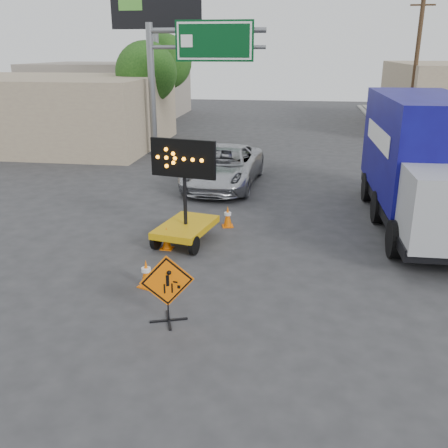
% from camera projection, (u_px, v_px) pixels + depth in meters
% --- Properties ---
extents(ground, '(100.00, 100.00, 0.00)m').
position_uv_depth(ground, '(218.00, 343.00, 9.90)').
color(ground, '#2D2D30').
rests_on(ground, ground).
extents(curb_right, '(0.40, 60.00, 0.12)m').
position_uv_depth(curb_right, '(426.00, 175.00, 22.84)').
color(curb_right, gray).
rests_on(curb_right, ground).
extents(storefront_left_near, '(14.00, 10.00, 4.00)m').
position_uv_depth(storefront_left_near, '(42.00, 111.00, 29.88)').
color(storefront_left_near, tan).
rests_on(storefront_left_near, ground).
extents(storefront_left_far, '(12.00, 10.00, 4.40)m').
position_uv_depth(storefront_left_far, '(110.00, 90.00, 43.02)').
color(storefront_left_far, gray).
rests_on(storefront_left_far, ground).
extents(highway_gantry, '(6.18, 0.38, 6.90)m').
position_uv_depth(highway_gantry, '(189.00, 58.00, 25.60)').
color(highway_gantry, slate).
rests_on(highway_gantry, ground).
extents(billboard, '(6.10, 0.54, 9.85)m').
position_uv_depth(billboard, '(156.00, 19.00, 32.78)').
color(billboard, slate).
rests_on(billboard, ground).
extents(utility_pole_far, '(1.80, 0.26, 9.00)m').
position_uv_depth(utility_pole_far, '(416.00, 64.00, 29.59)').
color(utility_pole_far, '#442F1D').
rests_on(utility_pole_far, ground).
extents(tree_left_near, '(3.71, 3.71, 6.03)m').
position_uv_depth(tree_left_near, '(146.00, 73.00, 30.18)').
color(tree_left_near, '#442F1D').
rests_on(tree_left_near, ground).
extents(tree_left_far, '(4.10, 4.10, 6.66)m').
position_uv_depth(tree_left_far, '(165.00, 62.00, 37.64)').
color(tree_left_far, '#442F1D').
rests_on(tree_left_far, ground).
extents(construction_sign, '(1.09, 0.78, 1.52)m').
position_uv_depth(construction_sign, '(167.00, 287.00, 10.42)').
color(construction_sign, black).
rests_on(construction_sign, ground).
extents(arrow_board, '(1.96, 2.42, 3.13)m').
position_uv_depth(arrow_board, '(186.00, 221.00, 14.80)').
color(arrow_board, '#C9950B').
rests_on(arrow_board, ground).
extents(pickup_truck, '(3.08, 6.09, 1.65)m').
position_uv_depth(pickup_truck, '(224.00, 166.00, 21.04)').
color(pickup_truck, '#B1B3B9').
rests_on(pickup_truck, ground).
extents(box_truck, '(2.90, 8.72, 4.13)m').
position_uv_depth(box_truck, '(422.00, 169.00, 15.97)').
color(box_truck, black).
rests_on(box_truck, ground).
extents(cone_a, '(0.46, 0.46, 0.71)m').
position_uv_depth(cone_a, '(146.00, 273.00, 12.13)').
color(cone_a, '#F26505').
rests_on(cone_a, ground).
extents(cone_b, '(0.36, 0.36, 0.67)m').
position_uv_depth(cone_b, '(167.00, 238.00, 14.45)').
color(cone_b, '#F26505').
rests_on(cone_b, ground).
extents(cone_c, '(0.43, 0.43, 0.69)m').
position_uv_depth(cone_c, '(228.00, 216.00, 16.27)').
color(cone_c, '#F26505').
rests_on(cone_c, ground).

